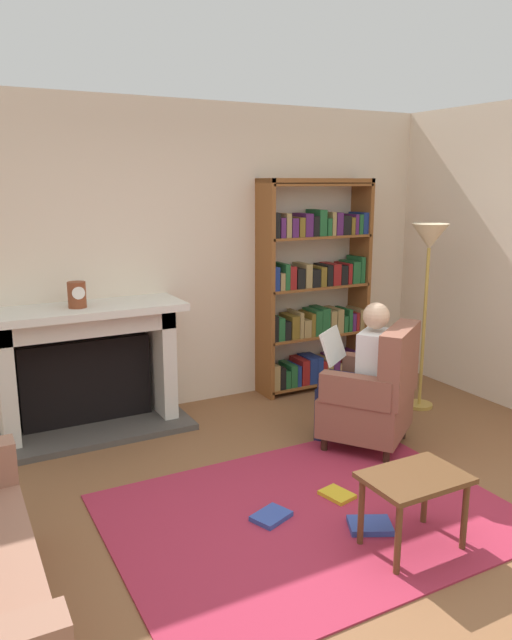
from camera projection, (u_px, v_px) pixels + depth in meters
The scene contains 12 objects.
ground at pixel (339, 540), 3.50m from camera, with size 14.00×14.00×0.00m, color brown.
back_wall at pixel (174, 258), 5.39m from camera, with size 5.60×0.10×2.70m, color beige.
side_wall_right at pixel (502, 257), 5.49m from camera, with size 0.10×5.20×2.70m, color beige.
area_rug at pixel (310, 515), 3.76m from camera, with size 2.40×1.80×0.01m, color #A42840.
fireplace at pixel (87, 364), 4.95m from camera, with size 1.58×0.64×1.06m.
mantel_clock at pixel (77, 295), 4.70m from camera, with size 0.14×0.14×0.20m.
bookshelf at pixel (315, 292), 5.91m from camera, with size 1.13×0.32×2.05m.
armchair_reading at pixel (375, 394), 4.65m from camera, with size 0.88×0.88×0.97m.
seated_reader at pixel (361, 368), 4.66m from camera, with size 0.56×0.59×1.14m.
side_table at pixel (414, 487), 3.35m from camera, with size 0.56×0.39×0.44m.
scattered_books at pixel (331, 515), 3.71m from camera, with size 0.75×0.66×0.04m.
floor_lamp at pixel (429, 253), 5.27m from camera, with size 0.32×0.32×1.66m.
Camera 1 is at (-1.89, -2.54, 2.02)m, focal length 34.15 mm.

